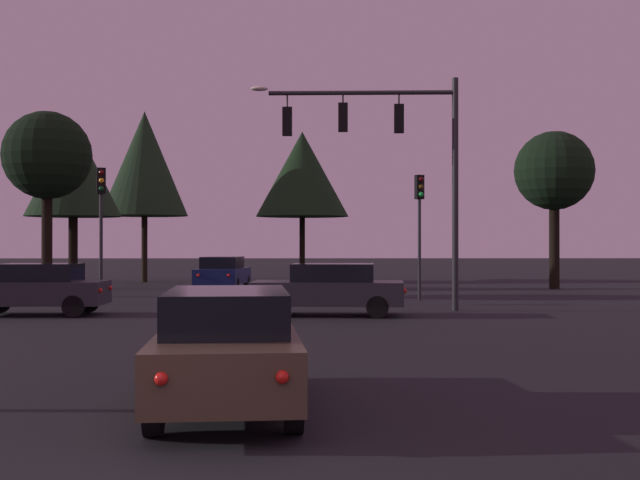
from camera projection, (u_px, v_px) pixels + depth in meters
name	position (u px, v px, depth m)	size (l,w,h in m)	color
ground_plane	(269.00, 299.00, 30.65)	(168.00, 168.00, 0.00)	black
traffic_signal_mast_arm	(391.00, 146.00, 25.38)	(6.54, 0.55, 7.31)	#232326
traffic_light_corner_left	(101.00, 208.00, 27.91)	(0.36, 0.39, 4.73)	#232326
traffic_light_corner_right	(420.00, 212.00, 30.04)	(0.36, 0.38, 4.66)	#232326
car_nearside_lane	(228.00, 346.00, 10.34)	(2.06, 4.70, 1.52)	#473828
car_crossing_left	(37.00, 288.00, 23.73)	(4.15, 1.94, 1.52)	#232328
car_crossing_right	(329.00, 288.00, 23.65)	(4.60, 2.26, 1.52)	#232328
car_far_lane	(223.00, 273.00, 36.20)	(2.24, 4.28, 1.52)	#0F1947
tree_behind_sign	(47.00, 157.00, 31.94)	(3.49, 3.49, 7.35)	black
tree_left_far	(554.00, 172.00, 37.63)	(3.68, 3.68, 7.35)	black
tree_center_horizon	(73.00, 169.00, 37.52)	(4.40, 4.40, 7.85)	black
tree_right_cluster	(302.00, 174.00, 45.43)	(5.23, 5.23, 8.41)	black
tree_lot_edge	(145.00, 164.00, 44.07)	(4.71, 4.71, 9.33)	black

